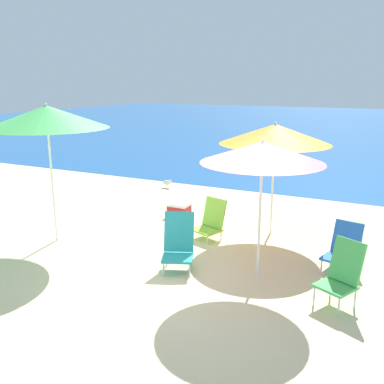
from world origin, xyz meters
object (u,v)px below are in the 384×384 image
(beach_umbrella_orange, at_px, (275,134))
(beach_umbrella_pink, at_px, (262,152))
(beach_umbrella_green, at_px, (47,117))
(beach_chair_blue, at_px, (343,248))
(beach_chair_green, at_px, (342,273))
(seagull, at_px, (167,183))
(backpack_green, at_px, (354,234))
(cooler_box, at_px, (179,209))
(beach_chair_teal, at_px, (178,243))
(beach_chair_lime, at_px, (211,220))

(beach_umbrella_orange, xyz_separation_m, beach_umbrella_pink, (0.36, -1.94, -0.03))
(beach_umbrella_green, bearing_deg, beach_umbrella_orange, 31.80)
(beach_chair_blue, bearing_deg, beach_chair_green, -69.61)
(beach_umbrella_green, height_order, seagull, beach_umbrella_green)
(backpack_green, bearing_deg, beach_umbrella_green, -155.46)
(cooler_box, bearing_deg, beach_umbrella_orange, -5.01)
(beach_chair_green, height_order, beach_chair_blue, beach_chair_green)
(beach_chair_teal, height_order, seagull, beach_chair_teal)
(beach_umbrella_green, height_order, beach_umbrella_pink, beach_umbrella_green)
(beach_umbrella_green, xyz_separation_m, backpack_green, (4.83, 2.21, -2.03))
(beach_chair_lime, bearing_deg, beach_umbrella_green, -131.61)
(beach_umbrella_green, xyz_separation_m, beach_umbrella_orange, (3.36, 2.08, -0.33))
(beach_umbrella_green, xyz_separation_m, beach_chair_blue, (4.79, 1.06, -1.89))
(beach_chair_green, bearing_deg, beach_chair_lime, 175.07)
(beach_umbrella_green, height_order, beach_chair_lime, beach_umbrella_green)
(beach_chair_lime, relative_size, cooler_box, 1.67)
(beach_umbrella_orange, xyz_separation_m, beach_chair_teal, (-0.83, -2.15, -1.47))
(beach_chair_blue, relative_size, cooler_box, 1.61)
(beach_chair_lime, relative_size, seagull, 2.71)
(beach_umbrella_green, distance_m, beach_umbrella_pink, 3.74)
(beach_chair_blue, distance_m, beach_chair_teal, 2.52)
(backpack_green, xyz_separation_m, seagull, (-5.00, 2.16, -0.04))
(beach_umbrella_orange, relative_size, cooler_box, 4.80)
(backpack_green, xyz_separation_m, cooler_box, (-3.52, 0.06, -0.04))
(beach_umbrella_orange, bearing_deg, cooler_box, 174.99)
(beach_umbrella_green, height_order, beach_chair_teal, beach_umbrella_green)
(beach_chair_green, height_order, cooler_box, beach_chair_green)
(cooler_box, bearing_deg, seagull, 125.10)
(beach_chair_green, relative_size, beach_chair_blue, 1.21)
(beach_chair_teal, distance_m, seagull, 5.20)
(beach_chair_green, bearing_deg, seagull, 164.59)
(beach_chair_green, relative_size, beach_chair_teal, 1.00)
(beach_chair_green, bearing_deg, backpack_green, 118.16)
(beach_chair_teal, bearing_deg, beach_umbrella_orange, 46.84)
(beach_chair_green, height_order, backpack_green, beach_chair_green)
(beach_chair_lime, xyz_separation_m, cooler_box, (-1.14, 0.92, -0.19))
(beach_chair_lime, distance_m, backpack_green, 2.54)
(beach_chair_green, xyz_separation_m, cooler_box, (-3.60, 2.40, -0.29))
(beach_umbrella_green, relative_size, beach_umbrella_orange, 1.16)
(beach_chair_blue, xyz_separation_m, backpack_green, (0.04, 1.15, -0.14))
(beach_umbrella_pink, relative_size, seagull, 7.57)
(beach_umbrella_orange, bearing_deg, beach_chair_green, -55.10)
(beach_chair_teal, bearing_deg, beach_umbrella_pink, -12.05)
(beach_umbrella_orange, relative_size, beach_chair_lime, 2.88)
(beach_umbrella_orange, distance_m, backpack_green, 2.25)
(beach_umbrella_orange, height_order, beach_umbrella_pink, beach_umbrella_orange)
(beach_umbrella_orange, relative_size, beach_umbrella_pink, 1.03)
(beach_umbrella_pink, distance_m, seagull, 6.00)
(beach_chair_green, xyz_separation_m, backpack_green, (-0.08, 2.35, -0.25))
(beach_umbrella_orange, relative_size, beach_chair_teal, 2.47)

